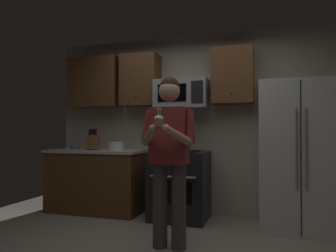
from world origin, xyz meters
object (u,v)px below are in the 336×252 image
refrigerator (298,156)px  cupcake (159,121)px  microwave (182,94)px  bowl_small_colored (75,147)px  knife_block (93,142)px  person (169,151)px  bowl_large_white (116,146)px  oven_range (180,185)px

refrigerator → cupcake: bearing=-133.6°
microwave → refrigerator: bearing=-6.0°
bowl_small_colored → knife_block: bearing=-14.0°
bowl_small_colored → person: bearing=-31.8°
microwave → refrigerator: size_ratio=0.41×
microwave → bowl_large_white: microwave is taller
person → refrigerator: bearing=38.6°
microwave → knife_block: (-1.32, -0.15, -0.68)m
refrigerator → bowl_large_white: (-2.49, 0.08, 0.08)m
person → cupcake: bearing=-90.0°
microwave → oven_range: bearing=-90.0°
oven_range → person: person is taller
bowl_large_white → cupcake: (1.17, -1.47, 0.31)m
bowl_small_colored → cupcake: 2.42m
oven_range → bowl_large_white: bearing=177.4°
refrigerator → oven_range: bearing=178.5°
bowl_large_white → refrigerator: bearing=-2.0°
microwave → person: 1.43m
refrigerator → knife_block: refrigerator is taller
bowl_small_colored → oven_range: bearing=-2.2°
bowl_large_white → person: person is taller
oven_range → refrigerator: bearing=-1.5°
knife_block → cupcake: 2.06m
oven_range → bowl_small_colored: 1.77m
person → cupcake: person is taller
bowl_small_colored → person: (1.88, -1.16, 0.04)m
bowl_large_white → cupcake: size_ratio=1.45×
refrigerator → bowl_large_white: size_ratio=7.15×
oven_range → cupcake: 1.66m
bowl_small_colored → microwave: bearing=1.8°
bowl_small_colored → person: size_ratio=0.08×
person → bowl_small_colored: bearing=148.2°
microwave → knife_block: microwave is taller
refrigerator → microwave: bearing=174.0°
refrigerator → bowl_small_colored: 3.20m
knife_block → cupcake: cupcake is taller
knife_block → bowl_large_white: bearing=12.9°
microwave → bowl_small_colored: microwave is taller
refrigerator → bowl_large_white: 2.49m
knife_block → oven_range: bearing=1.3°
refrigerator → cupcake: (-1.32, -1.39, 0.39)m
knife_block → bowl_large_white: knife_block is taller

